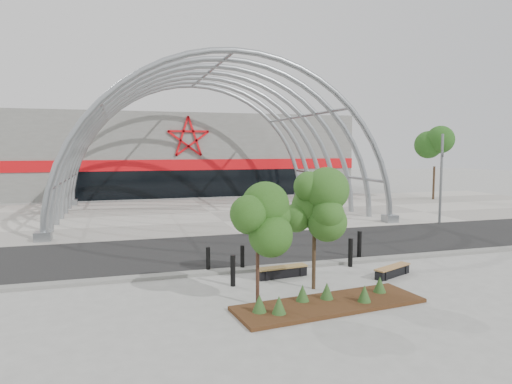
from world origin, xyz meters
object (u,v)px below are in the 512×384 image
at_px(street_tree_1, 315,210).
at_px(bench_0, 282,272).
at_px(street_tree_0, 258,226).
at_px(signal_pole, 441,177).
at_px(bench_1, 392,271).
at_px(bollard_2, 242,258).

bearing_deg(street_tree_1, bench_0, 108.94).
xyz_separation_m(street_tree_0, bench_0, (1.72, 2.57, -2.22)).
xyz_separation_m(signal_pole, street_tree_1, (-12.95, -9.96, -0.24)).
distance_m(street_tree_0, street_tree_1, 2.48).
relative_size(signal_pole, bench_1, 3.09).
height_order(street_tree_0, bench_0, street_tree_0).
xyz_separation_m(street_tree_1, bench_0, (-0.54, 1.59, -2.46)).
bearing_deg(signal_pole, street_tree_1, -142.42).
relative_size(bench_1, bollard_2, 1.86).
distance_m(street_tree_0, bench_0, 3.81).
bearing_deg(bollard_2, bench_0, -50.01).
bearing_deg(signal_pole, street_tree_0, -144.24).
bearing_deg(bench_0, street_tree_1, -71.06).
xyz_separation_m(street_tree_0, bollard_2, (0.58, 3.93, -1.93)).
relative_size(street_tree_1, bench_1, 2.06).
xyz_separation_m(signal_pole, bollard_2, (-14.63, -7.02, -2.42)).
bearing_deg(bench_1, street_tree_1, -170.78).
bearing_deg(bollard_2, signal_pole, 25.65).
xyz_separation_m(street_tree_0, bench_1, (5.65, 1.54, -2.23)).
relative_size(street_tree_0, bench_1, 1.87).
height_order(street_tree_1, bench_0, street_tree_1).
bearing_deg(signal_pole, bollard_2, -154.35).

